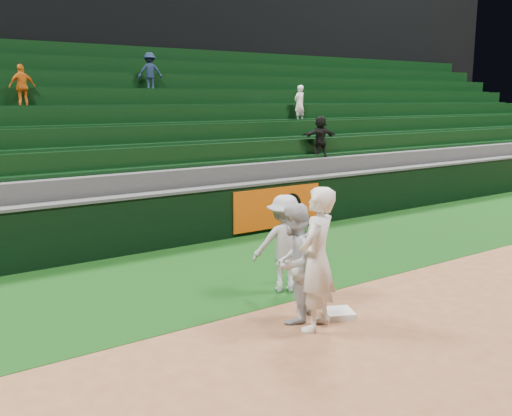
% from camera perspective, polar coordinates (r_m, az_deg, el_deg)
% --- Properties ---
extents(ground, '(70.00, 70.00, 0.00)m').
position_cam_1_polar(ground, '(8.67, 6.57, -11.17)').
color(ground, brown).
rests_on(ground, ground).
extents(foul_grass, '(36.00, 4.20, 0.01)m').
position_cam_1_polar(foul_grass, '(10.95, -3.99, -6.35)').
color(foul_grass, black).
rests_on(foul_grass, ground).
extents(upper_deck, '(40.00, 12.00, 12.00)m').
position_cam_1_polar(upper_deck, '(24.18, -23.11, 16.61)').
color(upper_deck, black).
rests_on(upper_deck, ground).
extents(first_base, '(0.56, 0.56, 0.09)m').
position_cam_1_polar(first_base, '(8.86, 8.26, -10.39)').
color(first_base, white).
rests_on(first_base, ground).
extents(first_baseman, '(0.89, 0.77, 2.06)m').
position_cam_1_polar(first_baseman, '(8.07, 6.09, -5.12)').
color(first_baseman, silver).
rests_on(first_baseman, ground).
extents(baserunner, '(1.08, 1.01, 1.76)m').
position_cam_1_polar(baserunner, '(8.39, 3.84, -5.52)').
color(baserunner, '#A9ACB4').
rests_on(baserunner, ground).
extents(base_coach, '(1.24, 1.06, 1.66)m').
position_cam_1_polar(base_coach, '(9.65, 2.90, -3.56)').
color(base_coach, '#A6A8B4').
rests_on(base_coach, foul_grass).
extents(field_wall, '(36.00, 0.45, 1.25)m').
position_cam_1_polar(field_wall, '(12.68, -9.10, -1.13)').
color(field_wall, black).
rests_on(field_wall, ground).
extents(stadium_seating, '(36.00, 5.95, 4.85)m').
position_cam_1_polar(stadium_seating, '(15.95, -15.33, 4.95)').
color(stadium_seating, '#39393B').
rests_on(stadium_seating, ground).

